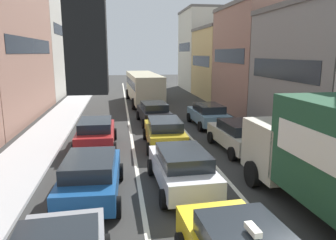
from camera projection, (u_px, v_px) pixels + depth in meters
name	position (u px, v px, depth m)	size (l,w,h in m)	color
sidewalk_left	(58.00, 121.00, 22.78)	(2.60, 64.00, 0.14)	#B7B7B7
lane_stripe_left	(129.00, 120.00, 23.54)	(0.16, 60.00, 0.01)	silver
lane_stripe_right	(174.00, 119.00, 24.04)	(0.16, 60.00, 0.01)	silver
building_row_right	(273.00, 53.00, 25.48)	(7.20, 43.90, 12.46)	beige
sedan_centre_lane_second	(182.00, 167.00, 11.50)	(2.19, 4.37, 1.49)	silver
wagon_left_lane_second	(91.00, 176.00, 10.73)	(2.19, 4.36, 1.49)	#194C8C
hatchback_centre_lane_third	(164.00, 132.00, 16.71)	(2.12, 4.33, 1.49)	#B29319
sedan_left_lane_third	(96.00, 133.00, 16.53)	(2.06, 4.30, 1.49)	#A51E1E
coupe_centre_lane_fourth	(154.00, 112.00, 22.23)	(2.28, 4.40, 1.49)	black
sedan_right_lane_behind_truck	(239.00, 135.00, 16.04)	(2.25, 4.39, 1.49)	beige
wagon_right_lane_far	(208.00, 114.00, 21.46)	(2.16, 4.35, 1.49)	#759EB7
bus_mid_queue_primary	(143.00, 86.00, 30.85)	(3.14, 10.60, 2.90)	#BFB793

